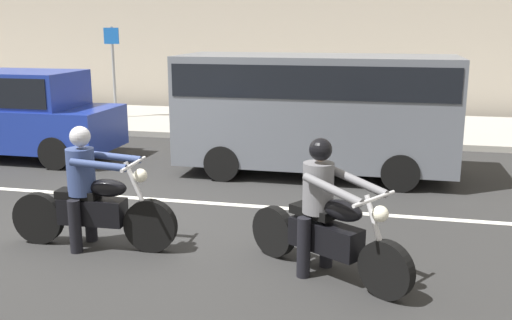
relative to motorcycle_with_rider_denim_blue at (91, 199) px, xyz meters
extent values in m
plane|color=#282828|center=(-0.02, 1.16, -0.63)|extent=(80.00, 80.00, 0.00)
cube|color=#99968E|center=(-0.02, 9.16, -0.56)|extent=(40.00, 4.40, 0.14)
cube|color=silver|center=(0.54, 2.06, -0.63)|extent=(18.00, 0.14, 0.01)
cylinder|color=black|center=(0.76, 0.02, -0.30)|extent=(0.66, 0.14, 0.66)
cylinder|color=black|center=(-0.74, -0.02, -0.30)|extent=(0.66, 0.14, 0.66)
cylinder|color=silver|center=(0.64, 0.02, 0.08)|extent=(0.38, 0.07, 0.82)
cube|color=black|center=(0.01, 0.00, -0.16)|extent=(0.83, 0.31, 0.32)
ellipsoid|color=black|center=(0.23, 0.01, 0.15)|extent=(0.49, 0.25, 0.22)
cube|color=black|center=(-0.17, -0.01, 0.05)|extent=(0.53, 0.26, 0.10)
cylinder|color=silver|center=(0.58, 0.02, 0.47)|extent=(0.06, 0.70, 0.04)
sphere|color=silver|center=(0.66, 0.02, 0.33)|extent=(0.17, 0.17, 0.17)
cylinder|color=silver|center=(-0.29, 0.15, -0.28)|extent=(0.70, 0.09, 0.07)
cylinder|color=black|center=(-0.12, -0.21, -0.30)|extent=(0.15, 0.15, 0.66)
cylinder|color=black|center=(-0.13, 0.19, -0.30)|extent=(0.15, 0.15, 0.66)
cylinder|color=navy|center=(-0.11, 0.00, 0.34)|extent=(0.35, 0.35, 0.57)
cylinder|color=navy|center=(0.24, -0.21, 0.49)|extent=(0.70, 0.11, 0.14)
cylinder|color=navy|center=(0.23, 0.23, 0.49)|extent=(0.70, 0.11, 0.14)
sphere|color=tan|center=(-0.09, 0.00, 0.75)|extent=(0.20, 0.20, 0.20)
sphere|color=#B7B7BC|center=(-0.09, 0.00, 0.78)|extent=(0.25, 0.25, 0.25)
cylinder|color=black|center=(3.57, -0.62, -0.32)|extent=(0.58, 0.43, 0.61)
cylinder|color=black|center=(2.25, 0.22, -0.32)|extent=(0.58, 0.43, 0.61)
cylinder|color=silver|center=(3.47, -0.56, 0.03)|extent=(0.33, 0.24, 0.77)
cube|color=black|center=(2.91, -0.20, -0.18)|extent=(0.88, 0.70, 0.32)
ellipsoid|color=black|center=(3.09, -0.32, 0.17)|extent=(0.53, 0.46, 0.22)
cube|color=black|center=(2.76, -0.10, 0.07)|extent=(0.57, 0.48, 0.10)
cylinder|color=silver|center=(3.42, -0.52, 0.38)|extent=(0.41, 0.61, 0.04)
sphere|color=silver|center=(3.48, -0.57, 0.24)|extent=(0.17, 0.17, 0.17)
cylinder|color=silver|center=(2.74, 0.10, -0.30)|extent=(0.63, 0.44, 0.07)
cylinder|color=black|center=(2.68, -0.29, -0.29)|extent=(0.21, 0.21, 0.68)
cylinder|color=black|center=(2.90, 0.04, -0.29)|extent=(0.21, 0.21, 0.68)
cylinder|color=slate|center=(2.81, -0.14, 0.35)|extent=(0.47, 0.47, 0.56)
cylinder|color=slate|center=(2.99, -0.52, 0.45)|extent=(0.67, 0.47, 0.22)
cylinder|color=slate|center=(3.23, -0.14, 0.45)|extent=(0.67, 0.47, 0.22)
sphere|color=tan|center=(2.83, -0.15, 0.75)|extent=(0.20, 0.20, 0.20)
sphere|color=black|center=(2.83, -0.15, 0.78)|extent=(0.25, 0.25, 0.25)
cube|color=slate|center=(2.23, 4.28, 0.58)|extent=(4.96, 1.90, 1.94)
cube|color=black|center=(2.23, 4.28, 1.15)|extent=(4.81, 1.93, 0.56)
cylinder|color=black|center=(3.77, 4.28, -0.31)|extent=(0.64, 1.96, 0.64)
cylinder|color=black|center=(0.70, 4.28, -0.31)|extent=(0.64, 1.96, 0.64)
cube|color=navy|center=(-3.89, 4.28, 0.03)|extent=(4.00, 1.70, 0.84)
cube|color=navy|center=(-3.89, 4.28, 0.81)|extent=(2.48, 1.56, 0.72)
cube|color=black|center=(-3.89, 4.28, 0.81)|extent=(2.28, 1.59, 0.58)
cylinder|color=black|center=(-2.65, 4.28, -0.31)|extent=(0.64, 1.76, 0.64)
cylinder|color=gray|center=(-4.02, 8.87, 0.77)|extent=(0.08, 0.08, 2.53)
cube|color=#1959B2|center=(-4.02, 8.84, 1.79)|extent=(0.44, 0.03, 0.44)
camera|label=1|loc=(3.49, -6.21, 2.08)|focal=40.66mm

